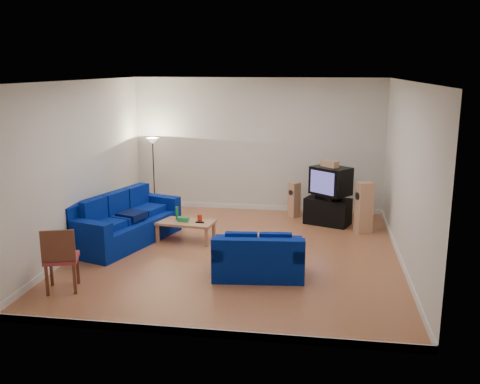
# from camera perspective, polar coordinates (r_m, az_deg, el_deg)

# --- Properties ---
(room) EXTENTS (6.01, 6.51, 3.21)m
(room) POSITION_cam_1_polar(r_m,az_deg,el_deg) (9.75, -0.35, 2.01)
(room) COLOR brown
(room) RESTS_ON ground
(sofa_three_seat) EXTENTS (1.77, 2.67, 0.95)m
(sofa_three_seat) POSITION_cam_1_polar(r_m,az_deg,el_deg) (10.95, -12.42, -3.47)
(sofa_three_seat) COLOR #000F56
(sofa_three_seat) RESTS_ON ground
(sofa_loveseat) EXTENTS (1.58, 0.98, 0.75)m
(sofa_loveseat) POSITION_cam_1_polar(r_m,az_deg,el_deg) (8.99, 1.96, -7.33)
(sofa_loveseat) COLOR #000F56
(sofa_loveseat) RESTS_ON ground
(coffee_table) EXTENTS (1.19, 0.69, 0.41)m
(coffee_table) POSITION_cam_1_polar(r_m,az_deg,el_deg) (10.82, -5.81, -3.40)
(coffee_table) COLOR tan
(coffee_table) RESTS_ON ground
(bottle) EXTENTS (0.07, 0.07, 0.27)m
(bottle) POSITION_cam_1_polar(r_m,az_deg,el_deg) (10.90, -6.74, -2.27)
(bottle) COLOR #197233
(bottle) RESTS_ON coffee_table
(tissue_box) EXTENTS (0.23, 0.15, 0.09)m
(tissue_box) POSITION_cam_1_polar(r_m,az_deg,el_deg) (10.79, -6.08, -2.91)
(tissue_box) COLOR green
(tissue_box) RESTS_ON coffee_table
(red_canister) EXTENTS (0.13, 0.13, 0.14)m
(red_canister) POSITION_cam_1_polar(r_m,az_deg,el_deg) (10.76, -4.30, -2.77)
(red_canister) COLOR red
(red_canister) RESTS_ON coffee_table
(remote) EXTENTS (0.17, 0.06, 0.02)m
(remote) POSITION_cam_1_polar(r_m,az_deg,el_deg) (10.67, -4.29, -3.25)
(remote) COLOR black
(remote) RESTS_ON coffee_table
(tv_stand) EXTENTS (1.09, 0.84, 0.59)m
(tv_stand) POSITION_cam_1_polar(r_m,az_deg,el_deg) (12.09, 9.33, -2.04)
(tv_stand) COLOR black
(tv_stand) RESTS_ON ground
(av_receiver) EXTENTS (0.58, 0.57, 0.10)m
(av_receiver) POSITION_cam_1_polar(r_m,az_deg,el_deg) (11.97, 9.40, -0.49)
(av_receiver) COLOR black
(av_receiver) RESTS_ON tv_stand
(television) EXTENTS (0.98, 0.95, 0.61)m
(television) POSITION_cam_1_polar(r_m,az_deg,el_deg) (11.90, 9.65, 1.19)
(television) COLOR black
(television) RESTS_ON av_receiver
(centre_speaker) EXTENTS (0.40, 0.40, 0.14)m
(centre_speaker) POSITION_cam_1_polar(r_m,az_deg,el_deg) (11.84, 9.55, 2.99)
(centre_speaker) COLOR tan
(centre_speaker) RESTS_ON television
(speaker_left) EXTENTS (0.30, 0.31, 0.82)m
(speaker_left) POSITION_cam_1_polar(r_m,az_deg,el_deg) (12.53, 5.80, -0.83)
(speaker_left) COLOR tan
(speaker_left) RESTS_ON ground
(speaker_right) EXTENTS (0.39, 0.36, 1.09)m
(speaker_right) POSITION_cam_1_polar(r_m,az_deg,el_deg) (11.56, 13.09, -1.62)
(speaker_right) COLOR tan
(speaker_right) RESTS_ON ground
(floor_lamp) EXTENTS (0.31, 0.31, 1.80)m
(floor_lamp) POSITION_cam_1_polar(r_m,az_deg,el_deg) (12.92, -9.28, 4.34)
(floor_lamp) COLOR black
(floor_lamp) RESTS_ON ground
(dining_chair) EXTENTS (0.63, 0.63, 1.05)m
(dining_chair) POSITION_cam_1_polar(r_m,az_deg,el_deg) (8.77, -18.61, -6.51)
(dining_chair) COLOR brown
(dining_chair) RESTS_ON ground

